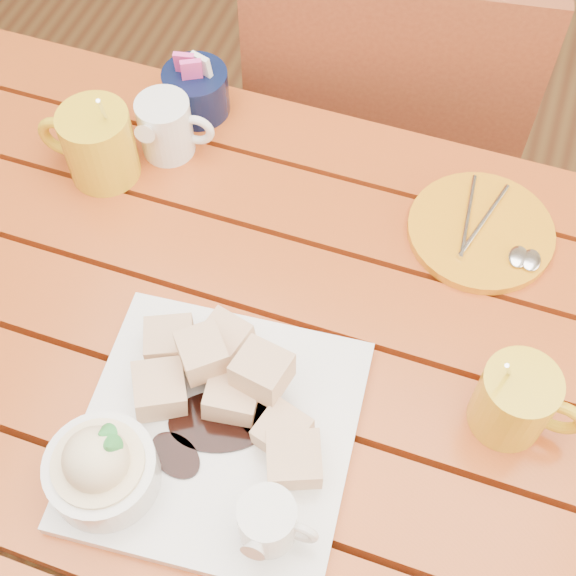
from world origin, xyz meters
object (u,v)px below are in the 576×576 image
at_px(dessert_plate, 189,437).
at_px(chair_far, 382,139).
at_px(coffee_mug_left, 97,143).
at_px(coffee_mug_right, 517,401).
at_px(orange_saucer, 482,232).
at_px(table, 229,387).

height_order(dessert_plate, chair_far, chair_far).
distance_m(coffee_mug_left, coffee_mug_right, 0.60).
xyz_separation_m(coffee_mug_left, coffee_mug_right, (0.57, -0.18, -0.01)).
bearing_deg(orange_saucer, dessert_plate, -121.44).
relative_size(table, coffee_mug_left, 7.91).
relative_size(dessert_plate, coffee_mug_right, 2.28).
height_order(coffee_mug_right, chair_far, chair_far).
relative_size(table, orange_saucer, 6.58).
bearing_deg(coffee_mug_left, coffee_mug_right, -20.50).
bearing_deg(coffee_mug_right, table, -172.76).
height_order(dessert_plate, orange_saucer, dessert_plate).
relative_size(coffee_mug_right, orange_saucer, 0.74).
bearing_deg(coffee_mug_left, dessert_plate, -54.15).
relative_size(coffee_mug_left, chair_far, 0.17).
height_order(orange_saucer, chair_far, chair_far).
xyz_separation_m(coffee_mug_left, orange_saucer, (0.49, 0.06, -0.05)).
xyz_separation_m(orange_saucer, chair_far, (-0.20, 0.34, -0.25)).
bearing_deg(coffee_mug_right, dessert_plate, -151.12).
bearing_deg(orange_saucer, chair_far, 120.19).
bearing_deg(table, orange_saucer, 45.82).
bearing_deg(coffee_mug_left, table, -41.74).
relative_size(table, dessert_plate, 3.88).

